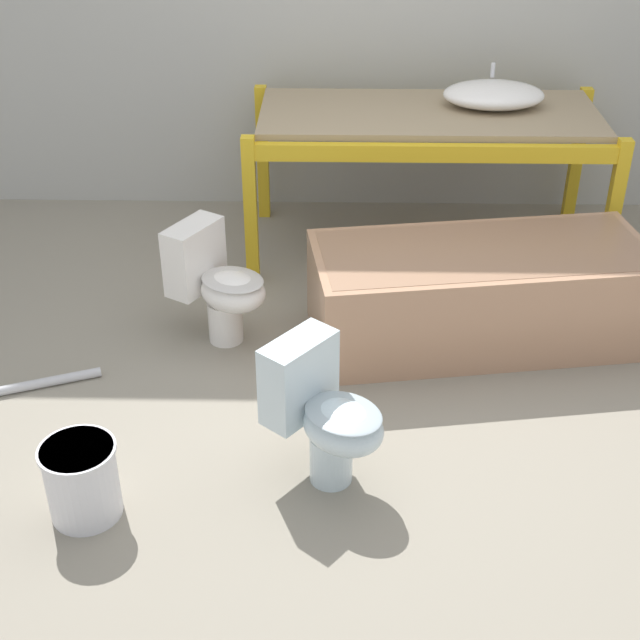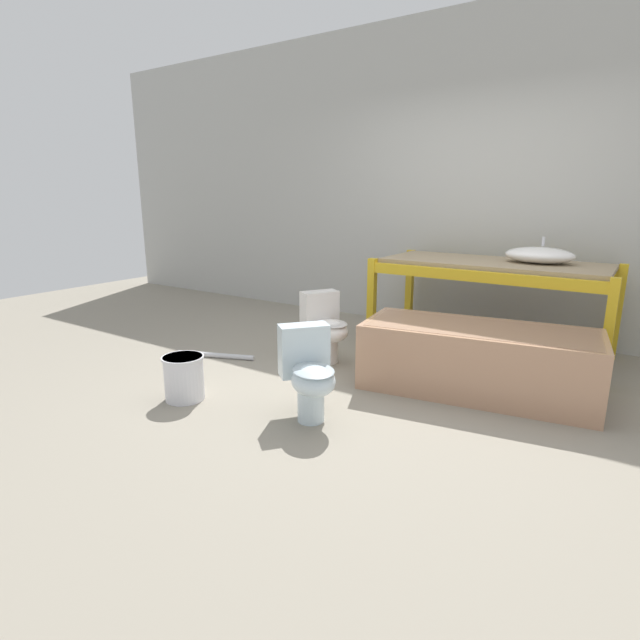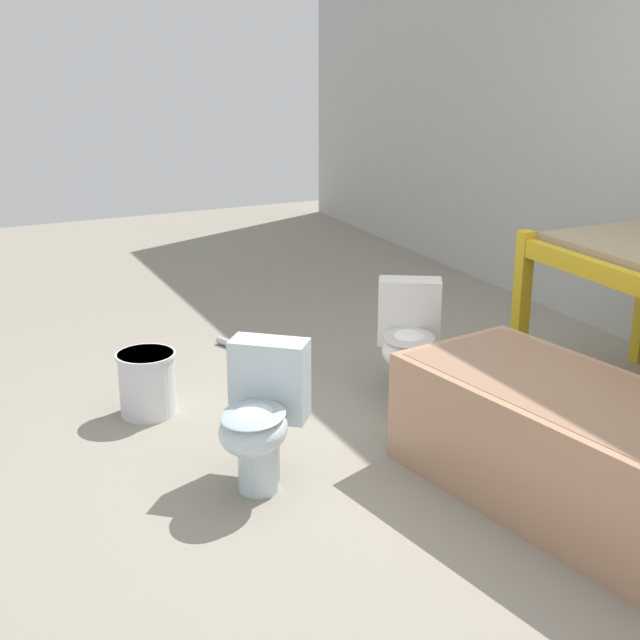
# 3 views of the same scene
# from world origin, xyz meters

# --- Properties ---
(ground_plane) EXTENTS (12.00, 12.00, 0.00)m
(ground_plane) POSITION_xyz_m (0.00, 0.00, 0.00)
(ground_plane) COLOR gray
(bathtub_main) EXTENTS (1.74, 0.93, 0.50)m
(bathtub_main) POSITION_xyz_m (0.57, 0.27, 0.29)
(bathtub_main) COLOR tan
(bathtub_main) RESTS_ON ground_plane
(toilet_near) EXTENTS (0.56, 0.54, 0.60)m
(toilet_near) POSITION_xyz_m (-0.19, -0.80, 0.32)
(toilet_near) COLOR silver
(toilet_near) RESTS_ON ground_plane
(toilet_far) EXTENTS (0.56, 0.50, 0.60)m
(toilet_far) POSITION_xyz_m (-0.74, 0.23, 0.32)
(toilet_far) COLOR white
(toilet_far) RESTS_ON ground_plane
(bucket_white) EXTENTS (0.30, 0.30, 0.32)m
(bucket_white) POSITION_xyz_m (-1.12, -1.04, 0.17)
(bucket_white) COLOR silver
(bucket_white) RESTS_ON ground_plane
(loose_pipe) EXTENTS (0.70, 0.30, 0.05)m
(loose_pipe) POSITION_xyz_m (-1.62, -0.25, 0.02)
(loose_pipe) COLOR #B7B7BC
(loose_pipe) RESTS_ON ground_plane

